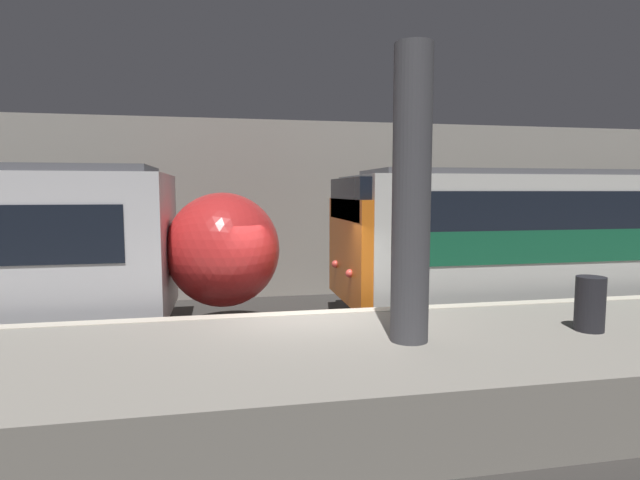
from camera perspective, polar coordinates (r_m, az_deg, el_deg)
The scene contains 5 objects.
ground_plane at distance 9.42m, azimuth -1.67°, elevation -14.07°, with size 120.00×120.00×0.00m, color #33302D.
platform at distance 7.44m, azimuth 0.83°, elevation -15.40°, with size 40.00×3.91×1.02m.
station_rear_barrier at distance 14.98m, azimuth -5.49°, elevation 3.51°, with size 50.00×0.15×5.26m.
support_pillar_near at distance 7.19m, azimuth 10.40°, elevation 4.96°, with size 0.55×0.55×4.19m.
trash_bin at distance 8.85m, azimuth 28.47°, elevation -6.43°, with size 0.44×0.44×0.85m.
Camera 1 is at (-1.42, -8.76, 3.17)m, focal length 28.00 mm.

